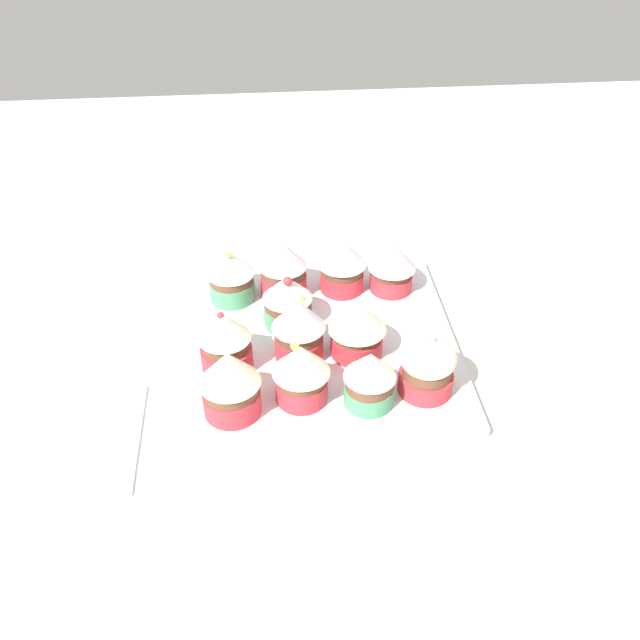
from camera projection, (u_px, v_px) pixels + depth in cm
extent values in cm
cube|color=beige|center=(320.00, 357.00, 82.96)|extent=(180.00, 180.00, 3.00)
cube|color=silver|center=(320.00, 344.00, 81.68)|extent=(32.25, 32.25, 1.20)
cylinder|color=#D1333D|center=(391.00, 282.00, 89.12)|extent=(5.55, 5.55, 2.20)
cylinder|color=brown|center=(392.00, 271.00, 88.10)|extent=(5.00, 5.00, 1.13)
cone|color=silver|center=(393.00, 256.00, 86.67)|extent=(6.21, 6.21, 3.57)
cylinder|color=#D1333D|center=(342.00, 281.00, 89.04)|extent=(5.69, 5.69, 2.47)
cylinder|color=brown|center=(342.00, 269.00, 87.87)|extent=(5.41, 5.41, 1.35)
cone|color=silver|center=(342.00, 252.00, 86.36)|extent=(6.23, 6.23, 3.60)
cylinder|color=#D1333D|center=(284.00, 285.00, 88.08)|extent=(5.96, 5.96, 2.79)
cylinder|color=brown|center=(283.00, 271.00, 86.79)|extent=(5.46, 5.46, 1.44)
cone|color=silver|center=(283.00, 255.00, 85.29)|extent=(6.08, 6.08, 3.48)
cylinder|color=#4C9E6B|center=(232.00, 290.00, 87.35)|extent=(5.78, 5.78, 2.57)
cylinder|color=brown|center=(231.00, 278.00, 86.20)|extent=(5.47, 5.47, 1.19)
cone|color=white|center=(230.00, 263.00, 84.85)|extent=(5.94, 5.94, 3.24)
sphere|color=#EAD64C|center=(229.00, 255.00, 83.52)|extent=(0.88, 0.88, 0.88)
cylinder|color=#4C9E6B|center=(288.00, 315.00, 83.14)|extent=(5.90, 5.90, 2.56)
cylinder|color=brown|center=(288.00, 302.00, 81.99)|extent=(5.64, 5.64, 1.23)
cone|color=white|center=(287.00, 288.00, 80.69)|extent=(6.05, 6.05, 3.00)
sphere|color=red|center=(288.00, 281.00, 79.42)|extent=(1.13, 1.13, 1.13)
cylinder|color=#D1333D|center=(356.00, 344.00, 78.75)|extent=(6.03, 6.03, 2.44)
cylinder|color=brown|center=(357.00, 332.00, 77.66)|extent=(5.50, 5.50, 1.12)
cone|color=#F4EDC6|center=(358.00, 318.00, 76.36)|extent=(6.71, 6.71, 3.14)
cylinder|color=#D1333D|center=(299.00, 347.00, 78.20)|extent=(5.61, 5.61, 2.68)
cylinder|color=brown|center=(299.00, 332.00, 76.91)|extent=(5.29, 5.29, 1.57)
cone|color=silver|center=(298.00, 314.00, 75.31)|extent=(6.10, 6.10, 3.67)
sphere|color=#EAD64C|center=(303.00, 299.00, 74.64)|extent=(0.71, 0.71, 0.71)
cylinder|color=#D1333D|center=(227.00, 357.00, 76.73)|extent=(5.83, 5.83, 2.65)
cylinder|color=brown|center=(225.00, 343.00, 75.44)|extent=(5.14, 5.14, 1.56)
cone|color=#F4EDC6|center=(224.00, 326.00, 74.00)|extent=(5.88, 5.88, 3.15)
sphere|color=red|center=(220.00, 315.00, 73.17)|extent=(0.77, 0.77, 0.77)
cylinder|color=#D1333D|center=(425.00, 382.00, 73.84)|extent=(5.97, 5.97, 2.21)
cylinder|color=brown|center=(427.00, 370.00, 72.79)|extent=(5.29, 5.29, 1.23)
ellipsoid|color=#F4EDC6|center=(428.00, 357.00, 71.67)|extent=(6.07, 6.07, 4.03)
sphere|color=pink|center=(433.00, 341.00, 70.85)|extent=(0.88, 0.88, 0.88)
cylinder|color=#4C9E6B|center=(369.00, 394.00, 72.33)|extent=(5.35, 5.35, 2.22)
cylinder|color=brown|center=(369.00, 381.00, 71.21)|extent=(5.10, 5.10, 1.45)
cone|color=#F4EDC6|center=(370.00, 365.00, 69.83)|extent=(5.59, 5.59, 3.06)
cylinder|color=#D1333D|center=(302.00, 389.00, 72.68)|extent=(5.60, 5.60, 2.61)
cylinder|color=brown|center=(301.00, 376.00, 71.54)|extent=(5.34, 5.34, 1.14)
cone|color=#F4EDC6|center=(301.00, 360.00, 70.14)|extent=(6.17, 6.17, 3.43)
sphere|color=#EAD64C|center=(295.00, 346.00, 69.40)|extent=(0.95, 0.95, 0.95)
cylinder|color=#D1333D|center=(232.00, 401.00, 71.14)|extent=(6.07, 6.07, 2.73)
cylinder|color=brown|center=(231.00, 387.00, 69.89)|extent=(5.79, 5.79, 1.34)
cone|color=#F4EDC6|center=(229.00, 368.00, 68.30)|extent=(6.41, 6.41, 3.89)
cube|color=white|center=(75.00, 440.00, 69.80)|extent=(13.30, 15.26, 0.60)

